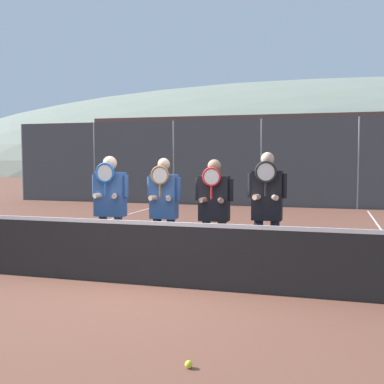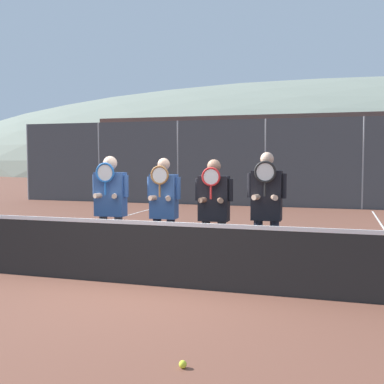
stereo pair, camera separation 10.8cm
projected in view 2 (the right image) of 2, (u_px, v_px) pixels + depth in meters
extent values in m
plane|color=brown|center=(147.00, 285.00, 6.79)|extent=(120.00, 120.00, 0.00)
ellipsoid|color=gray|center=(317.00, 171.00, 64.83)|extent=(116.14, 64.52, 22.58)
cube|color=#9EA3A8|center=(258.00, 158.00, 26.90)|extent=(16.20, 5.00, 3.60)
cube|color=brown|center=(258.00, 122.00, 26.76)|extent=(16.70, 5.50, 0.36)
cylinder|color=gray|center=(28.00, 162.00, 20.66)|extent=(0.06, 0.06, 3.24)
cylinder|color=gray|center=(99.00, 162.00, 19.68)|extent=(0.06, 0.06, 3.24)
cylinder|color=gray|center=(178.00, 163.00, 18.70)|extent=(0.06, 0.06, 3.24)
cylinder|color=gray|center=(265.00, 163.00, 17.71)|extent=(0.06, 0.06, 3.24)
cylinder|color=gray|center=(363.00, 163.00, 16.73)|extent=(0.06, 0.06, 3.24)
cube|color=#42474C|center=(265.00, 163.00, 17.71)|extent=(20.42, 0.02, 3.24)
cube|color=black|center=(147.00, 255.00, 6.76)|extent=(9.80, 0.02, 0.86)
cube|color=white|center=(147.00, 223.00, 6.73)|extent=(9.80, 0.03, 0.06)
cube|color=white|center=(43.00, 238.00, 10.72)|extent=(0.05, 16.00, 0.01)
cylinder|color=#56565B|center=(104.00, 243.00, 7.69)|extent=(0.13, 0.13, 0.88)
cylinder|color=#56565B|center=(119.00, 244.00, 7.62)|extent=(0.13, 0.13, 0.88)
cube|color=#335693|center=(111.00, 194.00, 7.60)|extent=(0.48, 0.22, 0.69)
sphere|color=#DBB293|center=(110.00, 163.00, 7.56)|extent=(0.22, 0.22, 0.22)
cylinder|color=#335693|center=(95.00, 185.00, 7.67)|extent=(0.08, 0.08, 0.34)
cylinder|color=#335693|center=(126.00, 186.00, 7.51)|extent=(0.08, 0.08, 0.34)
cylinder|color=#DBB293|center=(101.00, 195.00, 7.55)|extent=(0.16, 0.27, 0.08)
cylinder|color=#DBB293|center=(115.00, 196.00, 7.48)|extent=(0.16, 0.27, 0.08)
cylinder|color=#1E5BAD|center=(105.00, 188.00, 7.42)|extent=(0.03, 0.03, 0.20)
torus|color=#1E5BAD|center=(105.00, 173.00, 7.40)|extent=(0.32, 0.03, 0.32)
cylinder|color=silver|center=(105.00, 173.00, 7.40)|extent=(0.26, 0.00, 0.26)
cylinder|color=#232838|center=(157.00, 246.00, 7.50)|extent=(0.13, 0.13, 0.86)
cylinder|color=#232838|center=(171.00, 246.00, 7.43)|extent=(0.13, 0.13, 0.86)
cube|color=#335693|center=(164.00, 196.00, 7.41)|extent=(0.41, 0.22, 0.68)
sphere|color=tan|center=(164.00, 164.00, 7.38)|extent=(0.19, 0.19, 0.19)
cylinder|color=#335693|center=(150.00, 188.00, 7.47)|extent=(0.08, 0.08, 0.33)
cylinder|color=#335693|center=(178.00, 188.00, 7.34)|extent=(0.08, 0.08, 0.33)
cylinder|color=tan|center=(156.00, 198.00, 7.36)|extent=(0.16, 0.27, 0.08)
cylinder|color=tan|center=(168.00, 198.00, 7.30)|extent=(0.16, 0.27, 0.08)
cylinder|color=#936033|center=(160.00, 190.00, 7.23)|extent=(0.03, 0.03, 0.20)
torus|color=#936033|center=(160.00, 175.00, 7.22)|extent=(0.29, 0.03, 0.29)
cylinder|color=silver|center=(160.00, 175.00, 7.22)|extent=(0.24, 0.00, 0.24)
cylinder|color=#56565B|center=(206.00, 248.00, 7.28)|extent=(0.13, 0.13, 0.85)
cylinder|color=#56565B|center=(222.00, 249.00, 7.21)|extent=(0.13, 0.13, 0.85)
cube|color=black|center=(214.00, 199.00, 7.19)|extent=(0.45, 0.22, 0.67)
sphere|color=#997056|center=(214.00, 166.00, 7.16)|extent=(0.20, 0.20, 0.20)
cylinder|color=black|center=(198.00, 189.00, 7.25)|extent=(0.08, 0.08, 0.33)
cylinder|color=black|center=(230.00, 190.00, 7.11)|extent=(0.08, 0.08, 0.33)
cylinder|color=#997056|center=(205.00, 200.00, 7.14)|extent=(0.16, 0.27, 0.08)
cylinder|color=#997056|center=(220.00, 200.00, 7.07)|extent=(0.16, 0.27, 0.08)
cylinder|color=red|center=(211.00, 192.00, 7.01)|extent=(0.03, 0.03, 0.20)
torus|color=red|center=(211.00, 177.00, 7.00)|extent=(0.28, 0.03, 0.28)
cylinder|color=silver|center=(211.00, 177.00, 7.00)|extent=(0.23, 0.00, 0.23)
cylinder|color=#232838|center=(258.00, 251.00, 6.97)|extent=(0.13, 0.13, 0.90)
cylinder|color=#232838|center=(274.00, 252.00, 6.91)|extent=(0.13, 0.13, 0.90)
cube|color=black|center=(267.00, 195.00, 6.88)|extent=(0.43, 0.22, 0.71)
sphere|color=#DBB293|center=(267.00, 159.00, 6.85)|extent=(0.19, 0.19, 0.19)
cylinder|color=black|center=(250.00, 185.00, 6.94)|extent=(0.08, 0.08, 0.35)
cylinder|color=black|center=(284.00, 186.00, 6.80)|extent=(0.08, 0.08, 0.35)
cylinder|color=#DBB293|center=(258.00, 197.00, 6.83)|extent=(0.16, 0.27, 0.08)
cylinder|color=#DBB293|center=(273.00, 197.00, 6.77)|extent=(0.16, 0.27, 0.08)
cylinder|color=black|center=(265.00, 189.00, 6.70)|extent=(0.03, 0.03, 0.20)
torus|color=black|center=(265.00, 172.00, 6.69)|extent=(0.31, 0.03, 0.31)
cylinder|color=silver|center=(265.00, 172.00, 6.69)|extent=(0.25, 0.00, 0.25)
cube|color=maroon|center=(156.00, 182.00, 22.02)|extent=(4.53, 1.78, 0.80)
cube|color=#2D3842|center=(156.00, 166.00, 21.96)|extent=(2.49, 1.64, 0.66)
cylinder|color=black|center=(181.00, 193.00, 20.75)|extent=(0.60, 0.16, 0.60)
cylinder|color=black|center=(193.00, 190.00, 22.49)|extent=(0.60, 0.16, 0.60)
cylinder|color=black|center=(119.00, 191.00, 21.60)|extent=(0.60, 0.16, 0.60)
cylinder|color=black|center=(135.00, 189.00, 23.34)|extent=(0.60, 0.16, 0.60)
cube|color=#B2B7BC|center=(263.00, 183.00, 20.53)|extent=(4.33, 1.77, 0.83)
cube|color=#2D3842|center=(263.00, 166.00, 20.48)|extent=(2.38, 1.63, 0.68)
cylinder|color=black|center=(294.00, 195.00, 19.29)|extent=(0.60, 0.16, 0.60)
cylinder|color=black|center=(298.00, 192.00, 21.02)|extent=(0.60, 0.16, 0.60)
cylinder|color=black|center=(226.00, 194.00, 20.11)|extent=(0.60, 0.16, 0.60)
cylinder|color=black|center=(235.00, 191.00, 21.83)|extent=(0.60, 0.16, 0.60)
cylinder|color=black|center=(347.00, 196.00, 18.90)|extent=(0.60, 0.16, 0.60)
cylinder|color=black|center=(346.00, 193.00, 20.58)|extent=(0.60, 0.16, 0.60)
sphere|color=#CCDB33|center=(183.00, 364.00, 4.11)|extent=(0.07, 0.07, 0.07)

